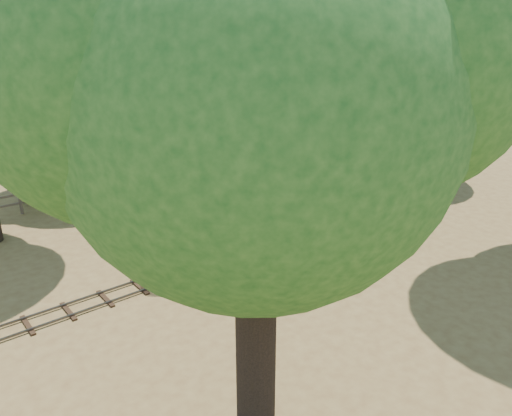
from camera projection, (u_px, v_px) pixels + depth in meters
ground at (296, 234)px, 17.50m from camera, size 90.00×90.00×0.00m
track at (297, 232)px, 17.47m from camera, size 22.00×1.00×0.10m
locomotive at (190, 213)px, 14.46m from camera, size 2.77×1.30×3.18m
carriage_front at (280, 218)px, 16.80m from camera, size 3.50×1.47×1.82m
carriage_rear at (358, 193)px, 19.12m from camera, size 3.50×1.49×1.82m
oak_nc at (109, 17)px, 20.76m from camera, size 7.45×6.55×9.81m
oak_ne at (276, 16)px, 23.65m from camera, size 8.33×7.33×10.18m
oak_e at (401, 17)px, 22.42m from camera, size 8.16×7.18×10.05m
oak_sw at (251, 81)px, 6.45m from camera, size 6.87×6.05×8.81m
fence at (179, 168)px, 23.13m from camera, size 18.10×0.10×1.00m
shrub_west at (45, 178)px, 20.70m from camera, size 2.45×1.88×1.70m
shrub_mid_w at (189, 151)px, 24.76m from camera, size 2.58×1.98×1.78m
shrub_mid_e at (259, 141)px, 27.41m from camera, size 2.15×1.66×1.49m
shrub_east at (301, 130)px, 29.20m from camera, size 2.61×2.01×1.81m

